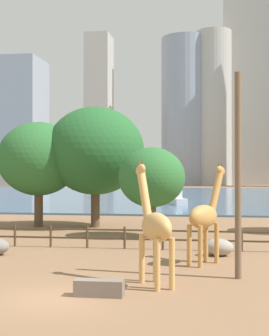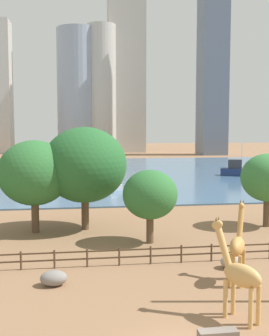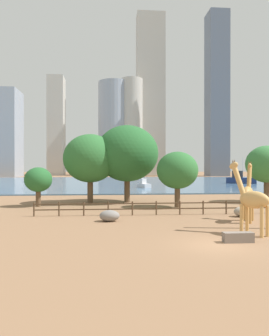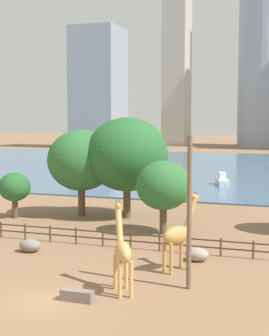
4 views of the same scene
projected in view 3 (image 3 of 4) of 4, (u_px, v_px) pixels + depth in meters
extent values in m
plane|color=#8C6647|center=(129.00, 182.00, 98.63)|extent=(400.00, 400.00, 0.00)
cube|color=#476B8C|center=(129.00, 182.00, 95.64)|extent=(180.00, 86.00, 0.20)
cylinder|color=tan|center=(241.00, 219.00, 22.14)|extent=(0.32, 0.32, 1.99)
cylinder|color=tan|center=(247.00, 218.00, 22.49)|extent=(0.32, 0.32, 1.99)
cylinder|color=tan|center=(262.00, 222.00, 20.87)|extent=(0.32, 0.32, 1.99)
cylinder|color=tan|center=(267.00, 221.00, 21.22)|extent=(0.32, 0.32, 1.99)
ellipsoid|color=tan|center=(254.00, 200.00, 21.68)|extent=(1.87, 2.35, 1.15)
cylinder|color=tan|center=(239.00, 180.00, 22.69)|extent=(0.89, 1.19, 2.18)
ellipsoid|color=tan|center=(234.00, 166.00, 23.03)|extent=(0.73, 0.90, 0.70)
cone|color=brown|center=(233.00, 161.00, 22.98)|extent=(0.14, 0.14, 0.21)
cone|color=brown|center=(235.00, 161.00, 23.08)|extent=(0.14, 0.14, 0.21)
cylinder|color=#C18C47|center=(245.00, 208.00, 27.69)|extent=(0.32, 0.32, 1.99)
cylinder|color=#C18C47|center=(252.00, 209.00, 27.42)|extent=(0.32, 0.32, 1.99)
cylinder|color=#C18C47|center=(242.00, 211.00, 26.30)|extent=(0.32, 0.32, 1.99)
cylinder|color=#C18C47|center=(250.00, 211.00, 26.03)|extent=(0.32, 0.32, 1.99)
ellipsoid|color=#C18C47|center=(247.00, 193.00, 26.86)|extent=(1.87, 2.35, 1.15)
cylinder|color=#C18C47|center=(249.00, 178.00, 28.00)|extent=(0.92, 1.23, 2.16)
ellipsoid|color=#C18C47|center=(250.00, 166.00, 28.39)|extent=(0.73, 0.90, 0.71)
cone|color=brown|center=(249.00, 162.00, 28.43)|extent=(0.14, 0.14, 0.21)
cone|color=brown|center=(251.00, 162.00, 28.35)|extent=(0.14, 0.14, 0.21)
ellipsoid|color=gray|center=(109.00, 216.00, 27.11)|extent=(1.67, 1.25, 0.94)
ellipsoid|color=gray|center=(243.00, 212.00, 29.64)|extent=(1.61, 1.23, 0.93)
cube|color=#72665B|center=(238.00, 237.00, 19.60)|extent=(1.80, 0.60, 0.60)
cylinder|color=#4C3826|center=(34.00, 209.00, 29.79)|extent=(0.14, 0.14, 1.30)
cylinder|color=#4C3826|center=(59.00, 209.00, 29.98)|extent=(0.14, 0.14, 1.30)
cylinder|color=#4C3826|center=(84.00, 209.00, 30.16)|extent=(0.14, 0.14, 1.30)
cylinder|color=#4C3826|center=(108.00, 209.00, 30.35)|extent=(0.14, 0.14, 1.30)
cylinder|color=#4C3826|center=(132.00, 208.00, 30.53)|extent=(0.14, 0.14, 1.30)
cylinder|color=#4C3826|center=(156.00, 208.00, 30.72)|extent=(0.14, 0.14, 1.30)
cylinder|color=#4C3826|center=(180.00, 208.00, 30.90)|extent=(0.14, 0.14, 1.30)
cylinder|color=#4C3826|center=(203.00, 208.00, 31.09)|extent=(0.14, 0.14, 1.30)
cylinder|color=#4C3826|center=(226.00, 207.00, 31.27)|extent=(0.14, 0.14, 1.30)
cylinder|color=#4C3826|center=(249.00, 207.00, 31.45)|extent=(0.14, 0.14, 1.30)
cube|color=#4C3826|center=(175.00, 203.00, 30.86)|extent=(26.10, 0.08, 0.10)
cube|color=#4C3826|center=(175.00, 209.00, 30.86)|extent=(26.10, 0.08, 0.10)
cylinder|color=brown|center=(90.00, 191.00, 40.89)|extent=(0.71, 0.71, 2.90)
ellipsoid|color=#2D6B33|center=(90.00, 158.00, 40.87)|extent=(6.72, 6.72, 6.05)
cylinder|color=brown|center=(267.00, 191.00, 41.94)|extent=(0.71, 0.71, 2.76)
ellipsoid|color=#387A3D|center=(267.00, 164.00, 41.93)|extent=(5.29, 5.29, 4.77)
cylinder|color=brown|center=(127.00, 190.00, 41.76)|extent=(0.72, 0.72, 3.05)
ellipsoid|color=#26602D|center=(127.00, 153.00, 41.74)|extent=(7.99, 7.99, 7.19)
cylinder|color=brown|center=(177.00, 197.00, 36.52)|extent=(0.61, 0.61, 2.30)
ellipsoid|color=#2D6B33|center=(177.00, 170.00, 36.51)|extent=(4.62, 4.62, 4.16)
cylinder|color=brown|center=(38.00, 199.00, 37.30)|extent=(0.57, 0.57, 1.82)
ellipsoid|color=#26602D|center=(38.00, 180.00, 37.29)|extent=(3.13, 3.13, 2.82)
cube|color=navy|center=(241.00, 180.00, 85.61)|extent=(7.96, 5.57, 1.50)
cube|color=#333338|center=(238.00, 174.00, 85.92)|extent=(3.21, 2.76, 1.80)
cylinder|color=silver|center=(243.00, 168.00, 85.47)|extent=(0.16, 0.16, 5.26)
cube|color=silver|center=(144.00, 186.00, 68.45)|extent=(2.69, 4.42, 0.83)
cube|color=silver|center=(143.00, 181.00, 68.93)|extent=(1.41, 1.73, 1.00)
cylinder|color=#939EAD|center=(114.00, 129.00, 175.66)|extent=(17.08, 17.08, 49.91)
cylinder|color=#B7B2A8|center=(132.00, 127.00, 173.55)|extent=(11.60, 11.60, 51.11)
cube|color=#939EAD|center=(2.00, 134.00, 150.18)|extent=(15.28, 15.95, 39.68)
cube|color=#B7B2A8|center=(56.00, 126.00, 175.70)|extent=(8.44, 11.24, 52.80)
cube|color=slate|center=(217.00, 95.00, 161.46)|extent=(9.62, 10.76, 80.56)
cube|color=#ADA89E|center=(150.00, 95.00, 182.09)|extent=(15.35, 9.96, 89.34)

